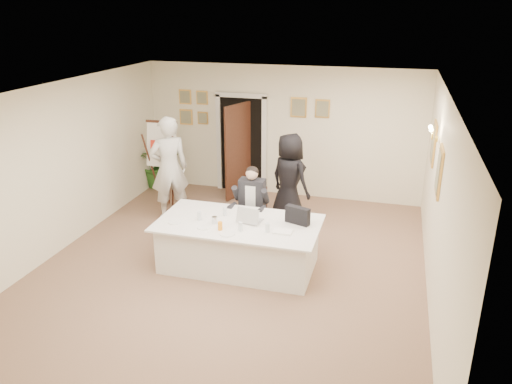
{
  "coord_description": "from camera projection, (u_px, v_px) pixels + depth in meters",
  "views": [
    {
      "loc": [
        2.31,
        -6.71,
        3.94
      ],
      "look_at": [
        0.24,
        0.6,
        1.09
      ],
      "focal_mm": 35.0,
      "sensor_mm": 36.0,
      "label": 1
    }
  ],
  "objects": [
    {
      "name": "glass_a",
      "position": [
        199.0,
        216.0,
        7.81
      ],
      "size": [
        0.07,
        0.07,
        0.14
      ],
      "primitive_type": "cylinder",
      "rotation": [
        0.0,
        0.0,
        0.12
      ],
      "color": "silver",
      "rests_on": "conference_table"
    },
    {
      "name": "flip_chart",
      "position": [
        165.0,
        168.0,
        10.17
      ],
      "size": [
        0.62,
        0.4,
        1.78
      ],
      "color": "black",
      "rests_on": "floor"
    },
    {
      "name": "laptop_bag",
      "position": [
        298.0,
        215.0,
        7.67
      ],
      "size": [
        0.41,
        0.23,
        0.28
      ],
      "primitive_type": "cube",
      "rotation": [
        0.0,
        0.0,
        -0.33
      ],
      "color": "black",
      "rests_on": "conference_table"
    },
    {
      "name": "doorway",
      "position": [
        240.0,
        147.0,
        10.87
      ],
      "size": [
        1.14,
        0.86,
        2.2
      ],
      "color": "black",
      "rests_on": "floor"
    },
    {
      "name": "ceiling",
      "position": [
        228.0,
        92.0,
        7.04
      ],
      "size": [
        6.0,
        7.0,
        0.02
      ],
      "primitive_type": "cube",
      "color": "white",
      "rests_on": "wall_back"
    },
    {
      "name": "steel_jug",
      "position": [
        214.0,
        220.0,
        7.7
      ],
      "size": [
        0.1,
        0.1,
        0.11
      ],
      "primitive_type": "cylinder",
      "rotation": [
        0.0,
        0.0,
        -0.22
      ],
      "color": "silver",
      "rests_on": "conference_table"
    },
    {
      "name": "pictures_right_wall",
      "position": [
        436.0,
        156.0,
        7.73
      ],
      "size": [
        0.06,
        2.2,
        0.8
      ],
      "primitive_type": null,
      "color": "gold",
      "rests_on": "wall_right"
    },
    {
      "name": "wall_sconce",
      "position": [
        434.0,
        134.0,
        7.63
      ],
      "size": [
        0.2,
        0.3,
        0.24
      ],
      "primitive_type": null,
      "color": "gold",
      "rests_on": "wall_right"
    },
    {
      "name": "pictures_back_wall",
      "position": [
        246.0,
        109.0,
        10.7
      ],
      "size": [
        3.4,
        0.06,
        0.8
      ],
      "primitive_type": null,
      "color": "gold",
      "rests_on": "wall_back"
    },
    {
      "name": "wall_left",
      "position": [
        59.0,
        168.0,
        8.29
      ],
      "size": [
        0.1,
        7.0,
        2.8
      ],
      "primitive_type": "cube",
      "color": "#E9E4C5",
      "rests_on": "floor"
    },
    {
      "name": "paper_stack",
      "position": [
        283.0,
        232.0,
        7.41
      ],
      "size": [
        0.28,
        0.2,
        0.03
      ],
      "primitive_type": "cube",
      "rotation": [
        0.0,
        0.0,
        -0.01
      ],
      "color": "white",
      "rests_on": "conference_table"
    },
    {
      "name": "oj_glass",
      "position": [
        220.0,
        226.0,
        7.47
      ],
      "size": [
        0.08,
        0.08,
        0.13
      ],
      "primitive_type": "cylinder",
      "rotation": [
        0.0,
        0.0,
        0.16
      ],
      "color": "orange",
      "rests_on": "conference_table"
    },
    {
      "name": "glass_b",
      "position": [
        240.0,
        226.0,
        7.45
      ],
      "size": [
        0.08,
        0.08,
        0.14
      ],
      "primitive_type": "cylinder",
      "rotation": [
        0.0,
        0.0,
        0.26
      ],
      "color": "silver",
      "rests_on": "conference_table"
    },
    {
      "name": "laptop",
      "position": [
        250.0,
        213.0,
        7.76
      ],
      "size": [
        0.43,
        0.44,
        0.28
      ],
      "primitive_type": null,
      "rotation": [
        0.0,
        0.0,
        -0.16
      ],
      "color": "#B7BABC",
      "rests_on": "conference_table"
    },
    {
      "name": "plate_near",
      "position": [
        227.0,
        234.0,
        7.35
      ],
      "size": [
        0.29,
        0.29,
        0.01
      ],
      "primitive_type": "cylinder",
      "rotation": [
        0.0,
        0.0,
        0.28
      ],
      "color": "white",
      "rests_on": "conference_table"
    },
    {
      "name": "standing_woman",
      "position": [
        289.0,
        179.0,
        9.39
      ],
      "size": [
        1.02,
        0.91,
        1.75
      ],
      "primitive_type": "imported",
      "rotation": [
        0.0,
        0.0,
        2.61
      ],
      "color": "black",
      "rests_on": "floor"
    },
    {
      "name": "plate_mid",
      "position": [
        204.0,
        227.0,
        7.56
      ],
      "size": [
        0.25,
        0.25,
        0.01
      ],
      "primitive_type": "cylinder",
      "rotation": [
        0.0,
        0.0,
        -0.26
      ],
      "color": "white",
      "rests_on": "conference_table"
    },
    {
      "name": "wall_back",
      "position": [
        282.0,
        132.0,
        10.68
      ],
      "size": [
        6.0,
        0.1,
        2.8
      ],
      "primitive_type": "cube",
      "color": "#E9E4C5",
      "rests_on": "floor"
    },
    {
      "name": "standing_man",
      "position": [
        169.0,
        168.0,
        9.56
      ],
      "size": [
        0.88,
        0.83,
        2.02
      ],
      "primitive_type": "imported",
      "rotation": [
        0.0,
        0.0,
        3.78
      ],
      "color": "silver",
      "rests_on": "floor"
    },
    {
      "name": "potted_palm",
      "position": [
        159.0,
        162.0,
        11.42
      ],
      "size": [
        1.37,
        1.34,
        1.15
      ],
      "primitive_type": "imported",
      "rotation": [
        0.0,
        0.0,
        0.66
      ],
      "color": "#285B1E",
      "rests_on": "floor"
    },
    {
      "name": "wall_front",
      "position": [
        103.0,
        314.0,
        4.38
      ],
      "size": [
        6.0,
        0.1,
        2.8
      ],
      "primitive_type": "cube",
      "color": "#E9E4C5",
      "rests_on": "floor"
    },
    {
      "name": "glass_c",
      "position": [
        268.0,
        228.0,
        7.4
      ],
      "size": [
        0.08,
        0.08,
        0.14
      ],
      "primitive_type": "cylinder",
      "rotation": [
        0.0,
        0.0,
        -0.3
      ],
      "color": "silver",
      "rests_on": "conference_table"
    },
    {
      "name": "conference_table",
      "position": [
        239.0,
        244.0,
        7.9
      ],
      "size": [
        2.53,
        1.36,
        0.78
      ],
      "color": "white",
      "rests_on": "floor"
    },
    {
      "name": "glass_d",
      "position": [
        225.0,
        211.0,
        7.99
      ],
      "size": [
        0.07,
        0.07,
        0.14
      ],
      "primitive_type": "cylinder",
      "rotation": [
        0.0,
        0.0,
        -0.3
      ],
      "color": "silver",
      "rests_on": "conference_table"
    },
    {
      "name": "wall_right",
      "position": [
        439.0,
        205.0,
        6.76
      ],
      "size": [
        0.1,
        7.0,
        2.8
      ],
      "primitive_type": "cube",
      "color": "#E9E4C5",
      "rests_on": "floor"
    },
    {
      "name": "floor",
      "position": [
        232.0,
        267.0,
        8.02
      ],
      "size": [
        7.0,
        7.0,
        0.0
      ],
      "primitive_type": "plane",
      "color": "brown",
      "rests_on": "ground"
    },
    {
      "name": "plate_left",
      "position": [
        175.0,
        222.0,
        7.76
      ],
      "size": [
        0.27,
        0.27,
        0.01
      ],
      "primitive_type": "cylinder",
      "rotation": [
        0.0,
        0.0,
        0.23
      ],
      "color": "white",
      "rests_on": "conference_table"
    },
    {
      "name": "seated_man",
      "position": [
        251.0,
        205.0,
        8.63
      ],
      "size": [
        0.71,
        0.74,
        1.41
      ],
      "primitive_type": null,
      "rotation": [
        0.0,
        0.0,
        -0.19
      ],
      "color": "black",
      "rests_on": "floor"
    }
  ]
}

